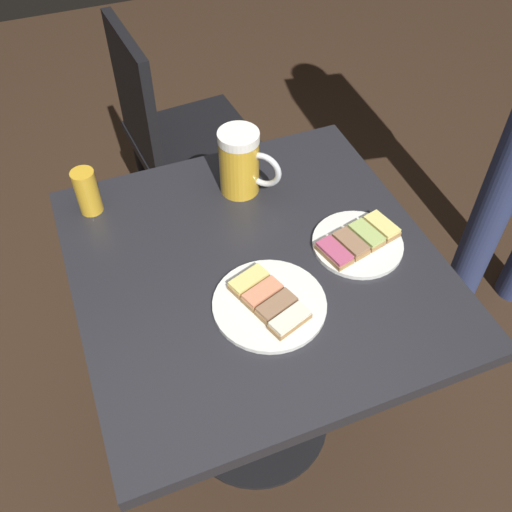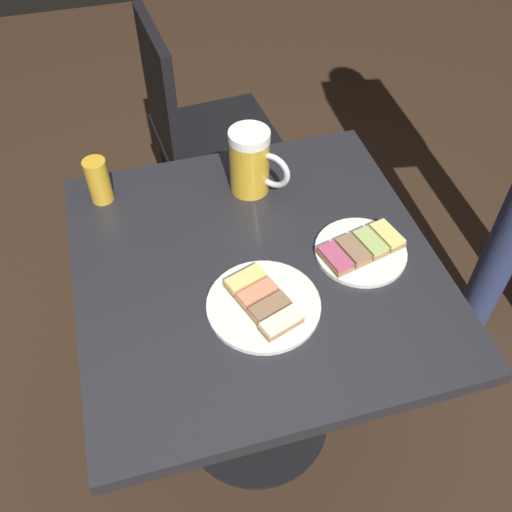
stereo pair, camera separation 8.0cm
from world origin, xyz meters
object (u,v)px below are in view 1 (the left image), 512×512
plate_far (358,242)px  beer_mug (241,163)px  plate_near (269,303)px  beer_glass_small (87,192)px  cafe_chair (174,135)px

plate_far → beer_mug: beer_mug is taller
plate_near → beer_glass_small: beer_glass_small is taller
plate_near → cafe_chair: size_ratio=0.25×
cafe_chair → beer_glass_small: bearing=-38.0°
plate_near → beer_mug: bearing=168.6°
plate_far → beer_mug: bearing=-147.1°
plate_near → beer_mug: size_ratio=1.41×
plate_near → cafe_chair: 0.91m
plate_near → plate_far: (-0.08, 0.24, 0.00)m
beer_mug → cafe_chair: cafe_chair is taller
beer_mug → cafe_chair: (-0.54, -0.04, -0.28)m
plate_far → beer_mug: (-0.26, -0.17, 0.07)m
plate_far → beer_glass_small: 0.61m
plate_far → beer_glass_small: size_ratio=1.79×
plate_near → beer_glass_small: size_ratio=2.06×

